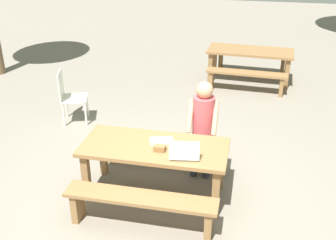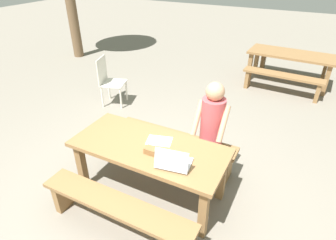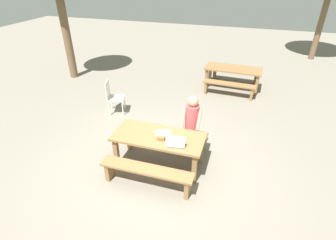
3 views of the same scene
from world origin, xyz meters
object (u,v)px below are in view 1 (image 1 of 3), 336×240
person_seated (203,121)px  plastic_chair (69,95)px  picnic_table_mid (250,55)px  laptop (184,153)px  small_pouch (160,148)px  picnic_table_front (155,153)px

person_seated → plastic_chair: person_seated is taller
person_seated → picnic_table_mid: (0.54, 3.86, -0.18)m
laptop → plastic_chair: (-2.40, 1.98, -0.28)m
small_pouch → person_seated: size_ratio=0.10×
laptop → picnic_table_mid: bearing=-107.1°
person_seated → plastic_chair: (-2.51, 1.13, -0.29)m
picnic_table_mid → person_seated: bearing=-94.7°
picnic_table_front → plastic_chair: bearing=138.0°
person_seated → plastic_chair: size_ratio=1.42×
laptop → small_pouch: 0.33m
plastic_chair → picnic_table_mid: plastic_chair is taller
picnic_table_front → small_pouch: size_ratio=13.22×
laptop → person_seated: person_seated is taller
laptop → person_seated: (0.11, 0.85, 0.01)m
picnic_table_front → small_pouch: bearing=-50.0°
laptop → small_pouch: size_ratio=2.84×
laptop → small_pouch: laptop is taller
small_pouch → picnic_table_mid: size_ratio=0.07×
small_pouch → picnic_table_front: bearing=130.0°
small_pouch → person_seated: person_seated is taller
small_pouch → plastic_chair: bearing=137.6°
laptop → picnic_table_front: bearing=-34.1°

